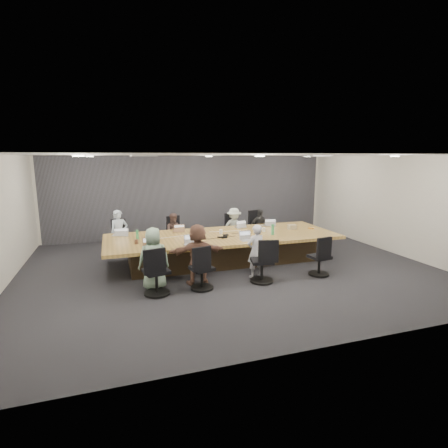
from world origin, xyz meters
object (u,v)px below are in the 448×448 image
object	(u,v)px
chair_6	(262,264)
laptop_4	(151,248)
person_3	(259,227)
bottle_green_left	(137,235)
bottle_green_right	(273,229)
mug_brown	(136,242)
person_4	(154,258)
laptop_5	(192,245)
chair_5	(202,272)
chair_7	(319,260)
person_2	(234,228)
person_6	(256,251)
laptop_1	(178,231)
chair_3	(255,230)
laptop_0	(120,235)
person_5	(198,254)
laptop_2	(240,227)
conference_table	(223,247)
person_0	(119,234)
person_1	(175,233)
canvas_bag	(292,227)
laptop_6	(247,240)
chair_4	(156,275)
chair_0	(120,241)
bottle_clear	(157,236)
stapler	(224,237)
chair_2	(230,233)
chair_1	(173,237)
snack_packet	(311,228)
laptop_3	(267,225)

from	to	relation	value
chair_6	laptop_4	size ratio (longest dim) A/B	2.61
person_3	bottle_green_left	xyz separation A→B (m)	(-3.82, -1.18, 0.29)
laptop_4	bottle_green_right	bearing A→B (deg)	9.17
mug_brown	bottle_green_right	bearing A→B (deg)	-1.56
person_4	laptop_5	distance (m)	1.10
chair_5	chair_7	distance (m)	2.85
person_2	person_6	world-z (taller)	person_6
laptop_1	chair_3	bearing A→B (deg)	-159.86
chair_7	bottle_green_right	distance (m)	1.53
laptop_0	person_5	bearing A→B (deg)	139.43
laptop_2	person_3	xyz separation A→B (m)	(0.85, 0.55, -0.17)
conference_table	chair_6	xyz separation A→B (m)	(0.36, -1.70, 0.01)
bottle_green_left	mug_brown	size ratio (longest dim) A/B	2.22
laptop_0	person_0	bearing A→B (deg)	-76.65
chair_6	person_0	bearing A→B (deg)	147.11
person_1	person_3	distance (m)	2.68
bottle_green_left	canvas_bag	distance (m)	4.26
laptop_6	chair_6	bearing A→B (deg)	-91.21
person_3	person_5	size ratio (longest dim) A/B	0.86
chair_4	laptop_5	distance (m)	1.35
chair_0	bottle_clear	bearing A→B (deg)	117.23
person_1	stapler	world-z (taller)	person_1
person_1	laptop_2	bearing A→B (deg)	-12.72
person_1	person_6	xyz separation A→B (m)	(1.40, -2.70, 0.04)
chair_2	bottle_green_left	xyz separation A→B (m)	(-2.97, -1.53, 0.47)
chair_1	person_1	xyz separation A→B (m)	(0.00, -0.35, 0.19)
canvas_bag	person_5	bearing A→B (deg)	-155.04
person_6	bottle_clear	bearing A→B (deg)	-42.03
chair_3	bottle_clear	bearing A→B (deg)	12.33
chair_4	chair_0	bearing A→B (deg)	88.26
person_2	bottle_clear	size ratio (longest dim) A/B	6.07
chair_3	bottle_clear	distance (m)	3.82
laptop_6	bottle_clear	size ratio (longest dim) A/B	1.46
person_1	person_0	bearing A→B (deg)	-175.96
mug_brown	chair_0	bearing A→B (deg)	99.99
conference_table	chair_6	size ratio (longest dim) A/B	7.36
person_1	canvas_bag	bearing A→B (deg)	-17.87
person_0	laptop_0	xyz separation A→B (m)	(0.00, -0.55, 0.09)
chair_4	snack_packet	distance (m)	4.92
laptop_2	chair_0	bearing A→B (deg)	-27.91
mug_brown	conference_table	bearing A→B (deg)	7.22
laptop_2	stapler	bearing A→B (deg)	40.48
chair_6	laptop_3	world-z (taller)	chair_6
mug_brown	person_4	bearing A→B (deg)	-75.76
chair_3	snack_packet	xyz separation A→B (m)	(1.01, -1.71, 0.32)
laptop_0	chair_2	bearing A→B (deg)	-151.70
laptop_2	person_4	bearing A→B (deg)	25.04
laptop_4	chair_6	bearing A→B (deg)	-19.52
chair_6	laptop_2	xyz separation A→B (m)	(0.43, 2.50, 0.34)
chair_4	laptop_6	world-z (taller)	chair_4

